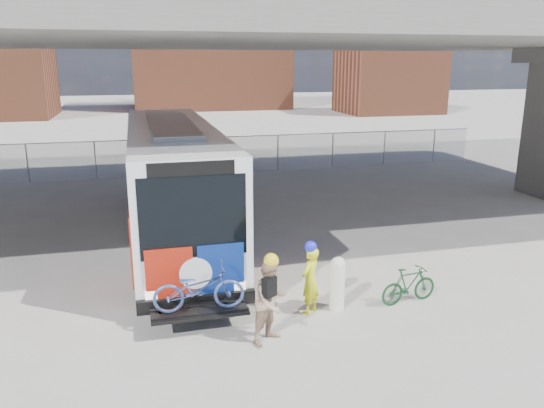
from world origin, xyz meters
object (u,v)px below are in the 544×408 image
object	(u,v)px
bus	(173,172)
cyclist_tan	(271,300)
cyclist_hivis	(310,279)
bike_parked	(409,285)
bollard	(338,282)

from	to	relation	value
bus	cyclist_tan	distance (m)	7.53
cyclist_tan	cyclist_hivis	bearing A→B (deg)	8.05
cyclist_hivis	bike_parked	world-z (taller)	cyclist_hivis
bus	bike_parked	size ratio (longest dim) A/B	8.80
cyclist_hivis	cyclist_tan	world-z (taller)	cyclist_tan
cyclist_hivis	bollard	bearing A→B (deg)	136.55
bollard	cyclist_hivis	xyz separation A→B (m)	(-0.65, -0.00, 0.14)
bollard	cyclist_tan	world-z (taller)	cyclist_tan
cyclist_hivis	bus	bearing A→B (deg)	-111.95
bollard	cyclist_hivis	bearing A→B (deg)	-180.00
bus	bollard	bearing A→B (deg)	-63.56
bike_parked	cyclist_tan	bearing A→B (deg)	96.28
bus	bike_parked	bearing A→B (deg)	-52.73
bus	bollard	distance (m)	7.19
bus	bike_parked	world-z (taller)	bus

